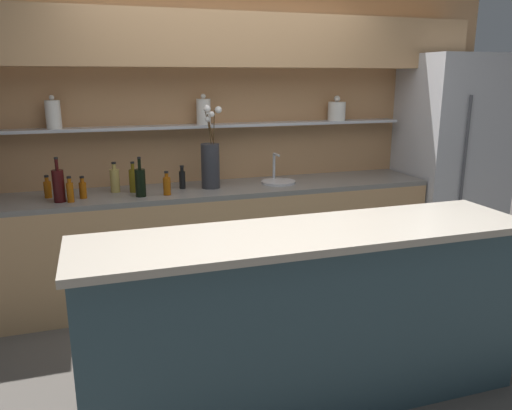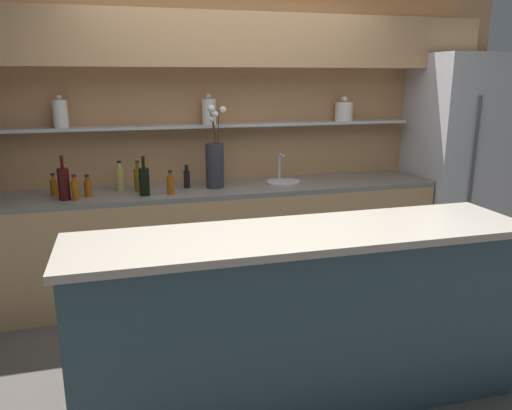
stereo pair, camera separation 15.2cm
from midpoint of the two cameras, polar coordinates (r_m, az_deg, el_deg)
name	(u,v)px [view 2 (the right image)]	position (r m, az deg, el deg)	size (l,w,h in m)	color
ground_plane	(279,363)	(3.41, 4.02, -17.63)	(12.00, 12.00, 0.00)	#4C4742
back_wall_unit	(226,108)	(4.37, -2.39, 11.05)	(5.20, 0.44, 2.60)	tan
back_counter_unit	(220,240)	(4.27, -3.07, -3.99)	(3.67, 0.62, 0.92)	tan
island_counter	(302,319)	(2.84, 6.83, -12.78)	(2.49, 0.61, 1.02)	#334C56
refrigerator	(461,165)	(5.09, 23.15, 4.20)	(0.87, 0.73, 2.01)	#B7B7BC
flower_vase	(215,162)	(4.10, -3.67, 4.90)	(0.18, 0.17, 0.67)	#2D2D33
sink_fixture	(283,180)	(4.30, 4.10, 2.81)	(0.29, 0.29, 0.25)	#B7B7BC
bottle_wine_0	(64,183)	(3.92, -20.09, 2.32)	(0.08, 0.08, 0.33)	#380C0C
bottle_sauce_1	(171,184)	(3.92, -8.66, 2.34)	(0.06, 0.06, 0.19)	#9E4C0A
bottle_sauce_2	(54,187)	(4.10, -21.12, 1.97)	(0.06, 0.06, 0.17)	#9E4C0A
bottle_spirit_3	(120,179)	(4.12, -14.26, 2.93)	(0.07, 0.07, 0.24)	tan
bottle_sauce_4	(75,189)	(3.89, -18.95, 1.70)	(0.05, 0.05, 0.19)	#9E4C0A
bottle_oil_5	(138,179)	(4.07, -12.29, 2.92)	(0.07, 0.07, 0.24)	brown
bottle_wine_6	(144,181)	(3.91, -11.58, 2.70)	(0.08, 0.08, 0.30)	black
bottle_sauce_7	(88,188)	(3.99, -17.64, 1.91)	(0.05, 0.05, 0.17)	#9E4C0A
bottle_sauce_8	(187,178)	(4.12, -6.88, 3.06)	(0.05, 0.05, 0.19)	black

